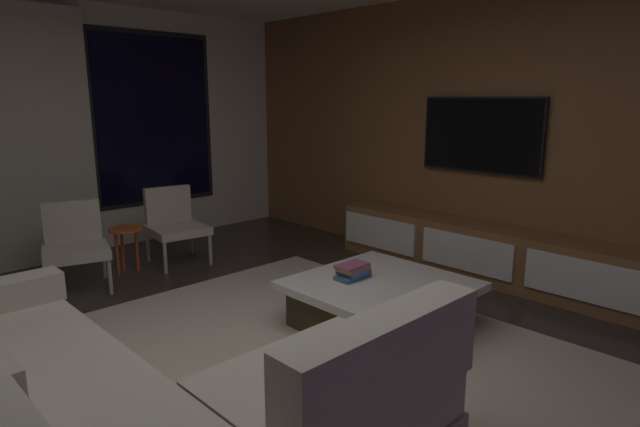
{
  "coord_description": "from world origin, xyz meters",
  "views": [
    {
      "loc": [
        -1.69,
        -2.34,
        1.69
      ],
      "look_at": [
        1.47,
        0.93,
        0.7
      ],
      "focal_mm": 29.61,
      "sensor_mm": 36.0,
      "label": 1
    }
  ],
  "objects": [
    {
      "name": "mounted_tv",
      "position": [
        2.95,
        0.25,
        1.35
      ],
      "size": [
        0.05,
        1.24,
        0.72
      ],
      "color": "black"
    },
    {
      "name": "area_rug",
      "position": [
        0.35,
        -0.1,
        0.01
      ],
      "size": [
        3.2,
        3.8,
        0.01
      ],
      "primitive_type": "cube",
      "color": "beige",
      "rests_on": "floor"
    },
    {
      "name": "media_wall",
      "position": [
        3.06,
        0.0,
        1.35
      ],
      "size": [
        0.12,
        7.8,
        2.7
      ],
      "color": "brown",
      "rests_on": "floor"
    },
    {
      "name": "accent_chair_by_curtain",
      "position": [
        -0.1,
        2.49,
        0.43
      ],
      "size": [
        0.68,
        0.69,
        0.78
      ],
      "color": "#B2ADA0",
      "rests_on": "floor"
    },
    {
      "name": "accent_chair_near_window",
      "position": [
        0.94,
        2.59,
        0.43
      ],
      "size": [
        0.61,
        0.63,
        0.78
      ],
      "color": "#B2ADA0",
      "rests_on": "floor"
    },
    {
      "name": "floor",
      "position": [
        0.0,
        0.0,
        0.0
      ],
      "size": [
        9.2,
        9.2,
        0.0
      ],
      "primitive_type": "plane",
      "color": "#332B26"
    },
    {
      "name": "coffee_table",
      "position": [
        1.21,
        0.01,
        0.19
      ],
      "size": [
        1.16,
        1.16,
        0.36
      ],
      "color": "#382C1A",
      "rests_on": "floor"
    },
    {
      "name": "book_stack_on_coffee_table",
      "position": [
        1.12,
        0.22,
        0.42
      ],
      "size": [
        0.27,
        0.18,
        0.11
      ],
      "color": "#375A73",
      "rests_on": "coffee_table"
    },
    {
      "name": "side_stool",
      "position": [
        0.4,
        2.56,
        0.37
      ],
      "size": [
        0.32,
        0.32,
        0.46
      ],
      "color": "#BF4C1E",
      "rests_on": "floor"
    },
    {
      "name": "media_console",
      "position": [
        2.77,
        0.05,
        0.25
      ],
      "size": [
        0.46,
        3.1,
        0.52
      ],
      "color": "brown",
      "rests_on": "floor"
    },
    {
      "name": "sectional_couch",
      "position": [
        -0.84,
        -0.16,
        0.29
      ],
      "size": [
        1.98,
        2.5,
        0.82
      ],
      "color": "#A49C8C",
      "rests_on": "floor"
    },
    {
      "name": "back_wall_with_window",
      "position": [
        -0.06,
        3.62,
        1.34
      ],
      "size": [
        6.6,
        0.3,
        2.7
      ],
      "color": "silver",
      "rests_on": "floor"
    }
  ]
}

